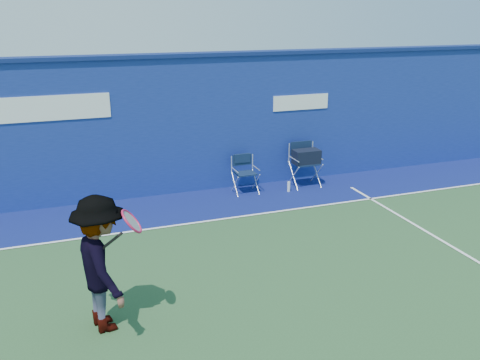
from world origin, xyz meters
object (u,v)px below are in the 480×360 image
object	(u,v)px
water_bottle	(289,187)
tennis_player	(101,264)
directors_chair_left	(245,181)
directors_chair_right	(305,168)

from	to	relation	value
water_bottle	tennis_player	distance (m)	5.99
tennis_player	water_bottle	bearing A→B (deg)	41.70
directors_chair_left	directors_chair_right	distance (m)	1.50
directors_chair_right	water_bottle	distance (m)	0.67
directors_chair_right	water_bottle	size ratio (longest dim) A/B	4.31
water_bottle	directors_chair_left	bearing A→B (deg)	163.46
directors_chair_left	directors_chair_right	world-z (taller)	directors_chair_right
directors_chair_right	water_bottle	bearing A→B (deg)	-153.83
directors_chair_left	directors_chair_right	bearing A→B (deg)	-0.84
directors_chair_right	directors_chair_left	bearing A→B (deg)	179.16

